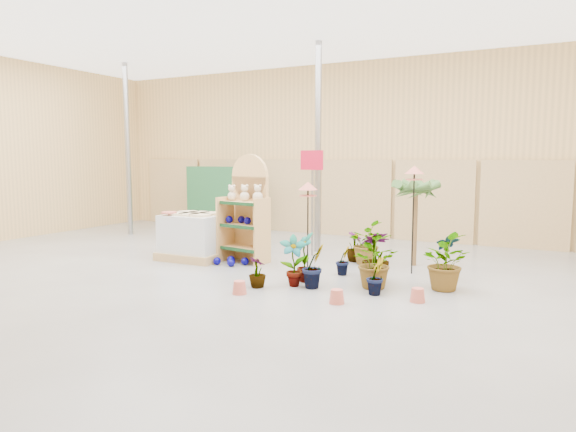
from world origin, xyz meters
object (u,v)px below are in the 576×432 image
Objects in this scene: bird_table_front at (308,189)px; potted_plant_2 at (372,262)px; display_shelf at (248,213)px; pallet_stack at (195,236)px.

potted_plant_2 is at bearing -14.95° from bird_table_front.
pallet_stack is at bearing -154.89° from display_shelf.
display_shelf is at bearing 162.39° from potted_plant_2.
pallet_stack is 1.57× the size of potted_plant_2.
pallet_stack reaches higher than potted_plant_2.
display_shelf is 1.76m from bird_table_front.
display_shelf reaches higher than potted_plant_2.
bird_table_front is at bearing 165.05° from potted_plant_2.
bird_table_front is (2.65, -0.26, 1.05)m from pallet_stack.
display_shelf is 2.55× the size of potted_plant_2.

